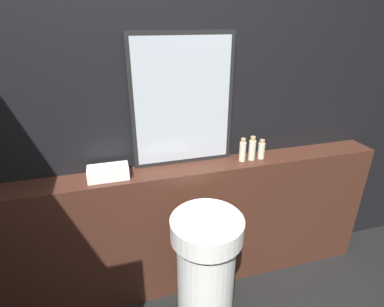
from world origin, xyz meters
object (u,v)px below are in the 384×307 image
shampoo_bottle (243,150)px  mirror (183,102)px  conditioner_bottle (252,149)px  lotion_bottle (261,150)px  pedestal_sink (206,274)px  towel_stack (108,172)px

shampoo_bottle → mirror: bearing=167.1°
conditioner_bottle → lotion_bottle: size_ratio=1.23×
mirror → shampoo_bottle: 0.51m
pedestal_sink → towel_stack: towel_stack is taller
pedestal_sink → conditioner_bottle: (0.45, 0.40, 0.58)m
pedestal_sink → conditioner_bottle: bearing=42.1°
lotion_bottle → shampoo_bottle: bearing=180.0°
shampoo_bottle → lotion_bottle: size_ratio=1.19×
shampoo_bottle → conditioner_bottle: bearing=0.0°
pedestal_sink → towel_stack: 0.83m
conditioner_bottle → pedestal_sink: bearing=-137.9°
pedestal_sink → towel_stack: size_ratio=3.63×
pedestal_sink → shampoo_bottle: bearing=46.8°
mirror → towel_stack: mirror is taller
pedestal_sink → shampoo_bottle: shampoo_bottle is taller
pedestal_sink → mirror: mirror is taller
shampoo_bottle → pedestal_sink: bearing=-133.2°
towel_stack → conditioner_bottle: conditioner_bottle is taller
towel_stack → lotion_bottle: (1.00, 0.00, 0.03)m
mirror → shampoo_bottle: size_ratio=5.08×
mirror → shampoo_bottle: (0.38, -0.09, -0.33)m
pedestal_sink → mirror: (-0.00, 0.49, 0.91)m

